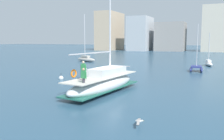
# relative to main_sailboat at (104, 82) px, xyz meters

# --- Properties ---
(ground_plane) EXTENTS (400.00, 400.00, 0.00)m
(ground_plane) POSITION_rel_main_sailboat_xyz_m (-0.06, 0.85, -0.91)
(ground_plane) COLOR #2D516B
(main_sailboat) EXTENTS (3.56, 9.82, 12.72)m
(main_sailboat) POSITION_rel_main_sailboat_xyz_m (0.00, 0.00, 0.00)
(main_sailboat) COLOR silver
(main_sailboat) RESTS_ON ground
(moored_sloop_near) EXTENTS (2.16, 4.04, 6.97)m
(moored_sloop_near) POSITION_rel_main_sailboat_xyz_m (6.49, 18.67, -0.39)
(moored_sloop_near) COLOR navy
(moored_sloop_near) RESTS_ON ground
(moored_sloop_far) EXTENTS (5.80, 3.46, 10.14)m
(moored_sloop_far) POSITION_rel_main_sailboat_xyz_m (-16.71, 26.58, -0.26)
(moored_sloop_far) COLOR #B7B2A8
(moored_sloop_far) RESTS_ON ground
(moored_cutter_left) EXTENTS (1.93, 4.35, 5.95)m
(moored_cutter_left) POSITION_rel_main_sailboat_xyz_m (7.94, 27.82, -0.43)
(moored_cutter_left) COLOR white
(moored_cutter_left) RESTS_ON ground
(seagull) EXTENTS (0.48, 1.07, 0.17)m
(seagull) POSITION_rel_main_sailboat_xyz_m (5.50, -7.19, -0.57)
(seagull) COLOR silver
(seagull) RESTS_ON ground
(mooring_buoy) EXTENTS (0.56, 0.56, 0.88)m
(mooring_buoy) POSITION_rel_main_sailboat_xyz_m (-7.67, 4.42, -0.74)
(mooring_buoy) COLOR silver
(mooring_buoy) RESTS_ON ground
(waterfront_buildings) EXTENTS (83.56, 18.76, 20.32)m
(waterfront_buildings) POSITION_rel_main_sailboat_xyz_m (2.25, 86.45, 7.34)
(waterfront_buildings) COLOR #C6AD8E
(waterfront_buildings) RESTS_ON ground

